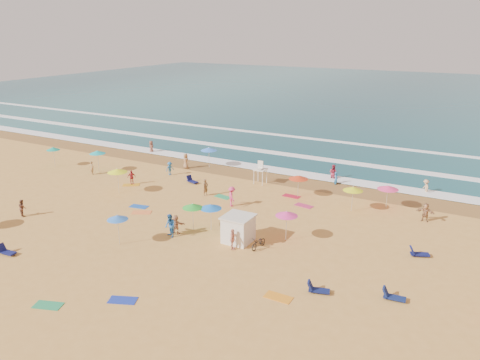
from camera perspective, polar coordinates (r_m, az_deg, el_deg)
The scene contains 12 objects.
ground at distance 42.44m, azimuth -6.37°, elevation -3.72°, with size 220.00×220.00×0.00m, color gold.
ocean at distance 119.36m, azimuth 17.65°, elevation 9.72°, with size 220.00×140.00×0.18m, color #0C4756.
wet_sand at distance 52.53m, azimuth 1.43°, elevation 0.72°, with size 220.00×220.00×0.00m, color olive.
surf_foam at distance 60.17m, azimuth 5.30°, elevation 3.01°, with size 200.00×18.70×0.05m.
cabana at distance 35.93m, azimuth -0.21°, elevation -6.04°, with size 2.00×2.00×2.00m, color white.
cabana_roof at distance 35.51m, azimuth -0.21°, elevation -4.48°, with size 2.20×2.20×0.12m, color silver.
bicycle at distance 35.12m, azimuth 2.29°, elevation -7.65°, with size 0.59×1.70×0.89m, color black.
lifeguard_stand at distance 49.11m, azimuth 2.50°, elevation 0.74°, with size 1.20×1.20×2.10m, color white, non-canonical shape.
beach_umbrellas at distance 40.69m, azimuth -4.32°, elevation -1.40°, with size 60.87×31.60×0.79m.
loungers at distance 35.98m, azimuth -1.49°, elevation -7.47°, with size 53.18×20.87×0.34m.
towels at distance 40.29m, azimuth -9.12°, elevation -5.05°, with size 35.53×25.59×0.03m.
beachgoers at distance 45.69m, azimuth -3.35°, elevation -0.97°, with size 45.83×24.26×2.14m.
Camera 1 is at (22.93, -32.08, 15.70)m, focal length 35.00 mm.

